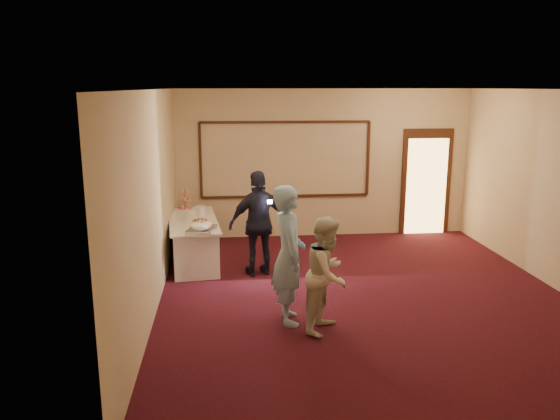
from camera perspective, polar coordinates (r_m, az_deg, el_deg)
The scene contains 14 objects.
floor at distance 8.24m, azimuth 8.86°, elevation -9.01°, with size 7.00×7.00×0.00m, color black.
room_walls at distance 7.73m, azimuth 9.37°, elevation 5.08°, with size 6.04×7.04×3.02m.
wall_molding at distance 11.03m, azimuth 0.58°, elevation 5.29°, with size 3.45×0.04×1.55m.
doorway at distance 11.78m, azimuth 15.01°, elevation 2.78°, with size 1.05×0.07×2.20m.
buffet_table at distance 9.73m, azimuth -9.01°, elevation -3.19°, with size 1.03×2.17×0.77m.
pavlova_tray at distance 8.73m, azimuth -8.21°, elevation -1.81°, with size 0.49×0.62×0.21m.
cupcake_stand at distance 10.51m, azimuth -9.90°, elevation 0.95°, with size 0.28×0.28×0.41m.
plate_stack_a at distance 9.57m, azimuth -9.24°, elevation -0.57°, with size 0.21×0.21×0.17m.
plate_stack_b at distance 9.97m, azimuth -8.36°, elevation -0.04°, with size 0.19×0.19×0.16m.
tart at distance 9.36m, azimuth -8.46°, elevation -1.22°, with size 0.25×0.25×0.05m.
man at distance 7.07m, azimuth 0.91°, elevation -4.70°, with size 0.67×0.44×1.83m, color #91C2E9.
woman at distance 6.91m, azimuth 4.99°, elevation -6.70°, with size 0.72×0.56×1.48m, color silver.
guest at distance 8.86m, azimuth -2.16°, elevation -1.42°, with size 1.01×0.42×1.73m, color black.
camera_flash at distance 8.55m, azimuth -1.07°, elevation 0.86°, with size 0.07×0.04×0.05m, color white.
Camera 1 is at (-2.00, -7.40, 3.04)m, focal length 35.00 mm.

